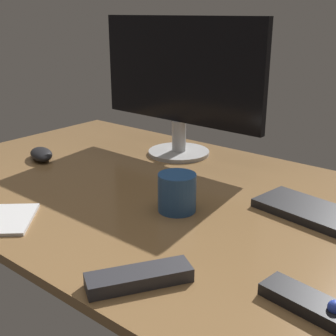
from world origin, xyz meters
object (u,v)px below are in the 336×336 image
object	(u,v)px
tv_remote	(139,277)
coffee_mug	(177,193)
monitor	(179,81)
media_remote	(317,307)
notepad	(6,219)
keyboard	(336,220)
computer_mouse	(41,154)

from	to	relation	value
tv_remote	coffee_mug	world-z (taller)	coffee_mug
monitor	coffee_mug	world-z (taller)	monitor
coffee_mug	tv_remote	bearing A→B (deg)	-63.93
media_remote	notepad	world-z (taller)	media_remote
keyboard	coffee_mug	xyz separation A→B (cm)	(-29.96, -15.58, 3.36)
notepad	media_remote	bearing A→B (deg)	10.67
computer_mouse	coffee_mug	world-z (taller)	coffee_mug
computer_mouse	tv_remote	bearing A→B (deg)	2.09
tv_remote	notepad	bearing A→B (deg)	123.12
monitor	keyboard	distance (cm)	61.84
computer_mouse	notepad	xyz separation A→B (cm)	(29.18, -30.04, -1.25)
keyboard	coffee_mug	bearing A→B (deg)	-144.05
coffee_mug	notepad	world-z (taller)	coffee_mug
media_remote	coffee_mug	xyz separation A→B (cm)	(-38.11, 15.22, 3.22)
keyboard	tv_remote	size ratio (longest dim) A/B	2.03
monitor	notepad	xyz separation A→B (cm)	(0.45, -60.12, -22.29)
keyboard	notepad	size ratio (longest dim) A/B	2.43
keyboard	media_remote	xyz separation A→B (cm)	(8.15, -30.80, 0.14)
computer_mouse	media_remote	world-z (taller)	media_remote
coffee_mug	notepad	distance (cm)	36.93
coffee_mug	notepad	bearing A→B (deg)	-132.49
keyboard	computer_mouse	size ratio (longest dim) A/B	3.00
tv_remote	computer_mouse	bearing A→B (deg)	98.24
computer_mouse	media_remote	distance (cm)	93.87
media_remote	computer_mouse	bearing A→B (deg)	176.49
media_remote	coffee_mug	world-z (taller)	coffee_mug
notepad	computer_mouse	bearing A→B (deg)	134.16
coffee_mug	keyboard	bearing A→B (deg)	27.48
computer_mouse	media_remote	bearing A→B (deg)	14.53
monitor	computer_mouse	xyz separation A→B (cm)	(-28.73, -30.08, -21.03)
keyboard	tv_remote	xyz separation A→B (cm)	(-17.12, -41.82, 0.25)
monitor	notepad	distance (cm)	64.12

